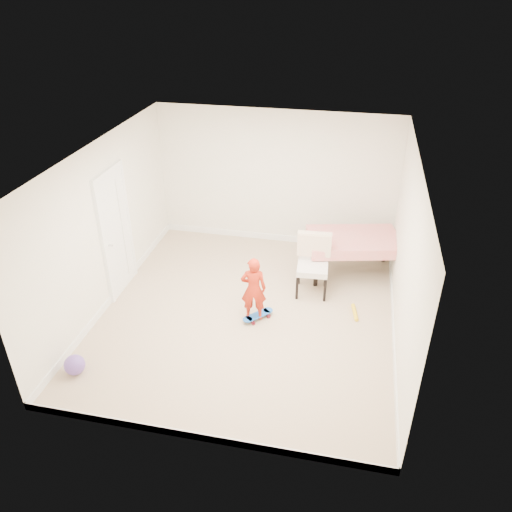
% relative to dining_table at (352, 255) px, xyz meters
% --- Properties ---
extents(ground, '(5.00, 5.00, 0.00)m').
position_rel_dining_table_xyz_m(ground, '(-1.54, -1.56, -0.36)').
color(ground, tan).
rests_on(ground, ground).
extents(ceiling, '(4.50, 5.00, 0.04)m').
position_rel_dining_table_xyz_m(ceiling, '(-1.54, -1.56, 2.22)').
color(ceiling, white).
rests_on(ceiling, wall_back).
extents(wall_back, '(4.50, 0.04, 2.60)m').
position_rel_dining_table_xyz_m(wall_back, '(-1.54, 0.92, 0.94)').
color(wall_back, white).
rests_on(wall_back, ground).
extents(wall_front, '(4.50, 0.04, 2.60)m').
position_rel_dining_table_xyz_m(wall_front, '(-1.54, -4.04, 0.94)').
color(wall_front, white).
rests_on(wall_front, ground).
extents(wall_left, '(0.04, 5.00, 2.60)m').
position_rel_dining_table_xyz_m(wall_left, '(-3.77, -1.56, 0.94)').
color(wall_left, white).
rests_on(wall_left, ground).
extents(wall_right, '(0.04, 5.00, 2.60)m').
position_rel_dining_table_xyz_m(wall_right, '(0.69, -1.56, 0.94)').
color(wall_right, white).
rests_on(wall_right, ground).
extents(door, '(0.11, 0.94, 2.11)m').
position_rel_dining_table_xyz_m(door, '(-3.76, -1.26, 0.66)').
color(door, white).
rests_on(door, ground).
extents(baseboard_back, '(4.50, 0.02, 0.12)m').
position_rel_dining_table_xyz_m(baseboard_back, '(-1.54, 0.93, -0.30)').
color(baseboard_back, white).
rests_on(baseboard_back, ground).
extents(baseboard_front, '(4.50, 0.02, 0.12)m').
position_rel_dining_table_xyz_m(baseboard_front, '(-1.54, -4.05, -0.30)').
color(baseboard_front, white).
rests_on(baseboard_front, ground).
extents(baseboard_left, '(0.02, 5.00, 0.12)m').
position_rel_dining_table_xyz_m(baseboard_left, '(-3.78, -1.56, -0.30)').
color(baseboard_left, white).
rests_on(baseboard_left, ground).
extents(baseboard_right, '(0.02, 5.00, 0.12)m').
position_rel_dining_table_xyz_m(baseboard_right, '(0.70, -1.56, -0.30)').
color(baseboard_right, white).
rests_on(baseboard_right, ground).
extents(dining_table, '(1.73, 1.30, 0.73)m').
position_rel_dining_table_xyz_m(dining_table, '(0.00, 0.00, 0.00)').
color(dining_table, '#B70C09').
rests_on(dining_table, ground).
extents(dining_chair, '(0.59, 0.67, 1.02)m').
position_rel_dining_table_xyz_m(dining_chair, '(-0.62, -0.76, 0.15)').
color(dining_chair, white).
rests_on(dining_chair, ground).
extents(skateboard, '(0.51, 0.54, 0.08)m').
position_rel_dining_table_xyz_m(skateboard, '(-1.35, -1.66, -0.32)').
color(skateboard, blue).
rests_on(skateboard, ground).
extents(child, '(0.42, 0.32, 1.06)m').
position_rel_dining_table_xyz_m(child, '(-1.41, -1.68, 0.17)').
color(child, '#B52512').
rests_on(child, ground).
extents(balloon, '(0.28, 0.28, 0.28)m').
position_rel_dining_table_xyz_m(balloon, '(-3.51, -3.33, -0.22)').
color(balloon, '#6747AB').
rests_on(balloon, ground).
extents(foam_toy, '(0.13, 0.40, 0.06)m').
position_rel_dining_table_xyz_m(foam_toy, '(0.12, -1.23, -0.33)').
color(foam_toy, yellow).
rests_on(foam_toy, ground).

